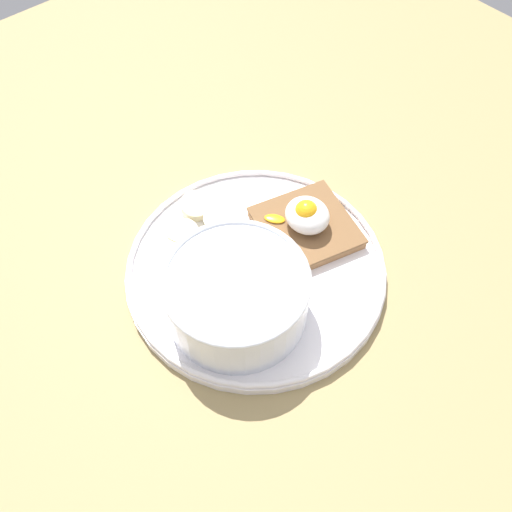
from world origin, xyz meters
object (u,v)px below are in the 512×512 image
(banana_slice_left, at_px, (182,233))
(banana_slice_back, at_px, (204,241))
(poached_egg, at_px, (307,215))
(banana_slice_right, at_px, (179,252))
(banana_slice_inner, at_px, (194,208))
(oatmeal_bowl, at_px, (237,295))
(banana_slice_front, at_px, (217,221))
(toast_slice, at_px, (307,228))

(banana_slice_left, xyz_separation_m, banana_slice_back, (0.02, 0.01, 0.00))
(poached_egg, height_order, banana_slice_right, poached_egg)
(banana_slice_left, xyz_separation_m, banana_slice_inner, (-0.02, 0.03, 0.00))
(poached_egg, xyz_separation_m, banana_slice_inner, (-0.10, -0.07, -0.02))
(oatmeal_bowl, distance_m, banana_slice_front, 0.11)
(banana_slice_right, height_order, banana_slice_inner, banana_slice_inner)
(oatmeal_bowl, distance_m, banana_slice_back, 0.09)
(toast_slice, relative_size, banana_slice_back, 2.92)
(poached_egg, height_order, banana_slice_front, poached_egg)
(poached_egg, distance_m, banana_slice_front, 0.10)
(oatmeal_bowl, height_order, banana_slice_front, oatmeal_bowl)
(oatmeal_bowl, height_order, poached_egg, oatmeal_bowl)
(toast_slice, bearing_deg, oatmeal_bowl, -77.91)
(banana_slice_back, bearing_deg, oatmeal_bowl, -16.75)
(oatmeal_bowl, bearing_deg, banana_slice_inner, 160.69)
(toast_slice, height_order, banana_slice_left, toast_slice)
(poached_egg, bearing_deg, banana_slice_back, -122.81)
(oatmeal_bowl, bearing_deg, banana_slice_front, 151.26)
(toast_slice, relative_size, banana_slice_inner, 2.79)
(banana_slice_left, height_order, banana_slice_back, banana_slice_back)
(oatmeal_bowl, distance_m, banana_slice_inner, 0.14)
(banana_slice_back, bearing_deg, toast_slice, 56.98)
(banana_slice_back, bearing_deg, banana_slice_right, -100.18)
(oatmeal_bowl, distance_m, banana_slice_right, 0.09)
(oatmeal_bowl, relative_size, banana_slice_back, 3.41)
(poached_egg, bearing_deg, banana_slice_front, -137.39)
(poached_egg, xyz_separation_m, banana_slice_left, (-0.08, -0.10, -0.02))
(poached_egg, distance_m, banana_slice_back, 0.11)
(toast_slice, bearing_deg, banana_slice_back, -123.02)
(toast_slice, height_order, banana_slice_back, same)
(oatmeal_bowl, xyz_separation_m, banana_slice_right, (-0.09, -0.00, -0.03))
(banana_slice_back, height_order, banana_slice_inner, banana_slice_inner)
(poached_egg, bearing_deg, banana_slice_left, -129.02)
(banana_slice_back, bearing_deg, poached_egg, 57.19)
(toast_slice, distance_m, banana_slice_inner, 0.13)
(banana_slice_right, distance_m, banana_slice_inner, 0.06)
(toast_slice, height_order, banana_slice_front, banana_slice_front)
(banana_slice_right, bearing_deg, banana_slice_inner, 127.67)
(banana_slice_back, xyz_separation_m, banana_slice_inner, (-0.04, 0.02, 0.00))
(banana_slice_front, height_order, banana_slice_back, banana_slice_front)
(banana_slice_front, relative_size, banana_slice_right, 1.08)
(oatmeal_bowl, height_order, banana_slice_right, oatmeal_bowl)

